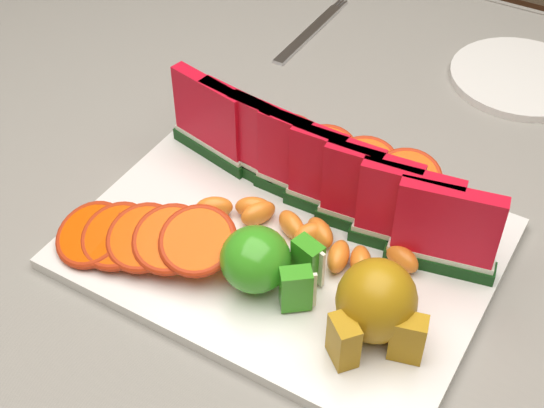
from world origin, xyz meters
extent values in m
cube|color=#532F22|center=(0.00, 0.00, 0.73)|extent=(1.40, 0.90, 0.03)
cube|color=#532F22|center=(-0.64, 0.39, 0.36)|extent=(0.06, 0.06, 0.72)
cube|color=gray|center=(0.00, 0.00, 0.75)|extent=(1.52, 1.02, 0.01)
cube|color=gray|center=(0.00, 0.51, 0.66)|extent=(1.52, 0.01, 0.20)
cube|color=silver|center=(0.07, -0.08, 0.76)|extent=(0.40, 0.30, 0.01)
ellipsoid|color=#2A830E|center=(0.07, -0.15, 0.80)|extent=(0.08, 0.08, 0.06)
cube|color=#2A830E|center=(0.12, -0.15, 0.80)|extent=(0.03, 0.03, 0.04)
cube|color=beige|center=(0.12, -0.15, 0.80)|extent=(0.02, 0.02, 0.04)
cube|color=#2A830E|center=(0.11, -0.12, 0.80)|extent=(0.03, 0.03, 0.04)
cube|color=beige|center=(0.12, -0.12, 0.80)|extent=(0.03, 0.01, 0.04)
ellipsoid|color=#AF7019|center=(0.19, -0.14, 0.81)|extent=(0.09, 0.09, 0.08)
cube|color=#AF7019|center=(0.18, -0.18, 0.79)|extent=(0.03, 0.03, 0.05)
cube|color=#AF7019|center=(0.22, -0.15, 0.79)|extent=(0.03, 0.03, 0.05)
cylinder|color=silver|center=(0.18, 0.33, 0.76)|extent=(0.21, 0.21, 0.01)
cube|color=silver|center=(-0.10, 0.28, 0.76)|extent=(0.02, 0.17, 0.00)
cube|color=silver|center=(-0.11, 0.37, 0.76)|extent=(0.00, 0.04, 0.00)
cube|color=silver|center=(-0.10, 0.37, 0.76)|extent=(0.00, 0.04, 0.00)
cube|color=silver|center=(-0.10, 0.37, 0.76)|extent=(0.00, 0.04, 0.00)
cube|color=#09340F|center=(-0.07, -0.01, 0.78)|extent=(0.11, 0.04, 0.01)
cube|color=silver|center=(-0.07, -0.01, 0.79)|extent=(0.10, 0.04, 0.01)
cube|color=red|center=(-0.07, -0.01, 0.83)|extent=(0.10, 0.04, 0.08)
cube|color=#09340F|center=(-0.03, -0.01, 0.78)|extent=(0.11, 0.04, 0.01)
cube|color=silver|center=(-0.03, -0.01, 0.79)|extent=(0.10, 0.03, 0.01)
cube|color=red|center=(-0.03, -0.01, 0.83)|extent=(0.10, 0.03, 0.08)
cube|color=#09340F|center=(0.01, -0.02, 0.78)|extent=(0.11, 0.03, 0.01)
cube|color=silver|center=(0.01, -0.02, 0.79)|extent=(0.10, 0.03, 0.01)
cube|color=red|center=(0.01, -0.02, 0.83)|extent=(0.10, 0.02, 0.08)
cube|color=#09340F|center=(0.05, -0.02, 0.78)|extent=(0.11, 0.02, 0.01)
cube|color=silver|center=(0.05, -0.02, 0.79)|extent=(0.10, 0.02, 0.01)
cube|color=red|center=(0.05, -0.02, 0.83)|extent=(0.10, 0.02, 0.08)
cube|color=#09340F|center=(0.09, -0.03, 0.78)|extent=(0.11, 0.02, 0.01)
cube|color=silver|center=(0.09, -0.03, 0.79)|extent=(0.10, 0.02, 0.01)
cube|color=red|center=(0.09, -0.03, 0.83)|extent=(0.10, 0.02, 0.08)
cube|color=#09340F|center=(0.13, -0.03, 0.78)|extent=(0.11, 0.03, 0.01)
cube|color=silver|center=(0.13, -0.03, 0.79)|extent=(0.10, 0.03, 0.01)
cube|color=red|center=(0.13, -0.03, 0.83)|extent=(0.10, 0.02, 0.08)
cube|color=#09340F|center=(0.17, -0.04, 0.78)|extent=(0.11, 0.04, 0.01)
cube|color=silver|center=(0.17, -0.04, 0.79)|extent=(0.10, 0.03, 0.01)
cube|color=red|center=(0.17, -0.04, 0.83)|extent=(0.10, 0.03, 0.08)
cube|color=#09340F|center=(0.21, -0.04, 0.78)|extent=(0.11, 0.04, 0.01)
cube|color=silver|center=(0.21, -0.04, 0.79)|extent=(0.10, 0.04, 0.01)
cube|color=red|center=(0.21, -0.04, 0.83)|extent=(0.10, 0.04, 0.08)
cylinder|color=red|center=(-0.09, -0.19, 0.79)|extent=(0.08, 0.08, 0.03)
torus|color=red|center=(-0.09, -0.19, 0.79)|extent=(0.09, 0.09, 0.03)
cylinder|color=red|center=(-0.06, -0.18, 0.79)|extent=(0.07, 0.07, 0.03)
torus|color=red|center=(-0.06, -0.18, 0.79)|extent=(0.08, 0.08, 0.03)
cylinder|color=red|center=(-0.04, -0.17, 0.80)|extent=(0.07, 0.07, 0.03)
torus|color=red|center=(-0.04, -0.17, 0.80)|extent=(0.08, 0.08, 0.03)
cylinder|color=red|center=(-0.01, -0.16, 0.80)|extent=(0.08, 0.08, 0.03)
torus|color=red|center=(-0.01, -0.16, 0.80)|extent=(0.09, 0.08, 0.03)
cylinder|color=red|center=(0.01, -0.15, 0.80)|extent=(0.08, 0.08, 0.03)
torus|color=red|center=(0.01, -0.15, 0.80)|extent=(0.09, 0.09, 0.03)
cylinder|color=red|center=(-0.05, 0.04, 0.78)|extent=(0.07, 0.06, 0.03)
torus|color=red|center=(-0.05, 0.04, 0.78)|extent=(0.07, 0.07, 0.03)
cylinder|color=red|center=(0.00, 0.04, 0.79)|extent=(0.07, 0.07, 0.03)
torus|color=red|center=(0.00, 0.04, 0.79)|extent=(0.08, 0.08, 0.03)
cylinder|color=red|center=(0.05, 0.04, 0.79)|extent=(0.08, 0.08, 0.03)
torus|color=red|center=(0.05, 0.04, 0.79)|extent=(0.09, 0.08, 0.03)
cylinder|color=red|center=(0.10, 0.04, 0.79)|extent=(0.08, 0.08, 0.03)
torus|color=red|center=(0.10, 0.04, 0.79)|extent=(0.09, 0.09, 0.03)
cylinder|color=red|center=(0.14, 0.04, 0.80)|extent=(0.08, 0.08, 0.03)
torus|color=red|center=(0.14, 0.04, 0.80)|extent=(0.09, 0.09, 0.03)
ellipsoid|color=orange|center=(-0.01, -0.09, 0.78)|extent=(0.04, 0.04, 0.02)
ellipsoid|color=orange|center=(0.02, -0.07, 0.78)|extent=(0.04, 0.03, 0.02)
ellipsoid|color=orange|center=(0.03, -0.07, 0.78)|extent=(0.04, 0.04, 0.02)
ellipsoid|color=orange|center=(0.07, -0.07, 0.78)|extent=(0.04, 0.04, 0.02)
ellipsoid|color=orange|center=(0.09, -0.07, 0.78)|extent=(0.04, 0.04, 0.02)
ellipsoid|color=orange|center=(0.10, -0.07, 0.78)|extent=(0.04, 0.04, 0.02)
ellipsoid|color=orange|center=(0.13, -0.09, 0.78)|extent=(0.03, 0.04, 0.02)
ellipsoid|color=orange|center=(0.15, -0.08, 0.78)|extent=(0.04, 0.04, 0.02)
ellipsoid|color=orange|center=(0.18, -0.06, 0.78)|extent=(0.04, 0.03, 0.02)
camera|label=1|loc=(0.32, -0.54, 1.31)|focal=50.00mm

